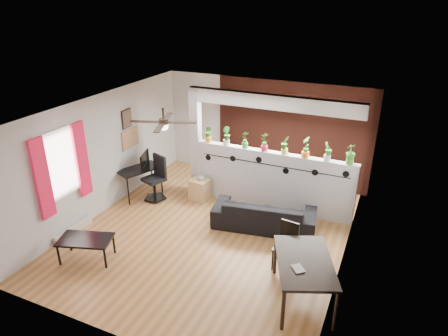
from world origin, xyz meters
TOP-DOWN VIEW (x-y plane):
  - room_shell at (0.00, 0.00)m, footprint 6.30×7.10m
  - partition_wall at (0.80, 1.50)m, footprint 3.60×0.18m
  - ceiling_header at (0.80, 1.50)m, footprint 3.60×0.18m
  - pier_column at (-1.11, 1.50)m, footprint 0.22×0.20m
  - brick_panel at (0.80, 2.97)m, footprint 3.90×0.05m
  - vine_decal at (0.80, 1.40)m, footprint 3.31×0.01m
  - window_assembly at (-2.56, -1.20)m, footprint 0.09×1.30m
  - baseboard_heater at (-2.54, -1.20)m, footprint 0.08×1.00m
  - corkboard at (-2.58, 0.95)m, footprint 0.03×0.60m
  - framed_art at (-2.58, 0.90)m, footprint 0.03×0.34m
  - ceiling_fan at (-0.80, -0.30)m, footprint 1.19×1.19m
  - potted_plant_0 at (-0.78, 1.50)m, footprint 0.21×0.18m
  - potted_plant_1 at (-0.33, 1.50)m, footprint 0.27×0.25m
  - potted_plant_2 at (0.12, 1.50)m, footprint 0.24×0.22m
  - potted_plant_3 at (0.57, 1.50)m, footprint 0.27×0.26m
  - potted_plant_4 at (1.03, 1.50)m, footprint 0.26×0.26m
  - potted_plant_5 at (1.48, 1.50)m, footprint 0.26×0.28m
  - potted_plant_6 at (1.93, 1.50)m, footprint 0.25×0.26m
  - potted_plant_7 at (2.38, 1.50)m, footprint 0.27×0.28m
  - sofa at (0.91, 0.64)m, footprint 2.12×1.11m
  - cube_shelf at (-0.87, 1.16)m, footprint 0.45×0.41m
  - cup at (-0.82, 1.16)m, footprint 0.18×0.18m
  - computer_desk at (-2.25, 0.76)m, footprint 0.87×1.11m
  - monitor at (-2.25, 0.91)m, footprint 0.34×0.16m
  - office_chair at (-1.81, 0.78)m, footprint 0.57×0.58m
  - dining_table at (2.17, -1.17)m, footprint 1.29×1.58m
  - book at (2.07, -1.47)m, footprint 0.25×0.26m
  - folding_chair at (1.70, -0.46)m, footprint 0.41×0.41m
  - coffee_table at (-1.69, -1.75)m, footprint 1.06×0.79m

SIDE VIEW (x-z plane):
  - baseboard_heater at x=-2.54m, z-range 0.00..0.18m
  - cube_shelf at x=-0.87m, z-range 0.00..0.51m
  - sofa at x=0.91m, z-range 0.00..0.59m
  - coffee_table at x=-1.69m, z-range 0.17..0.61m
  - office_chair at x=-1.81m, z-range -0.06..0.99m
  - folding_chair at x=1.70m, z-range 0.08..0.97m
  - cup at x=-0.82m, z-range 0.51..0.62m
  - computer_desk at x=-2.25m, z-range 0.29..1.01m
  - dining_table at x=2.17m, z-range 0.29..1.04m
  - partition_wall at x=0.80m, z-range 0.00..1.35m
  - book at x=2.07m, z-range 0.75..0.77m
  - monitor at x=-2.25m, z-range 0.72..0.91m
  - vine_decal at x=0.80m, z-range 0.93..1.23m
  - room_shell at x=0.00m, z-range -0.15..2.75m
  - pier_column at x=-1.11m, z-range 0.00..2.60m
  - brick_panel at x=0.80m, z-range 0.00..2.60m
  - corkboard at x=-2.58m, z-range 1.12..1.58m
  - window_assembly at x=-2.56m, z-range 0.73..2.28m
  - potted_plant_0 at x=-0.78m, z-range 1.36..1.75m
  - potted_plant_2 at x=0.12m, z-range 1.36..1.75m
  - potted_plant_4 at x=1.03m, z-range 1.36..1.76m
  - potted_plant_6 at x=1.93m, z-range 1.36..1.77m
  - potted_plant_3 at x=0.57m, z-range 1.36..1.78m
  - potted_plant_1 at x=-0.33m, z-range 1.36..1.78m
  - potted_plant_7 at x=2.38m, z-range 1.36..1.79m
  - potted_plant_5 at x=1.48m, z-range 1.36..1.81m
  - framed_art at x=-2.58m, z-range 1.63..2.07m
  - ceiling_fan at x=-0.80m, z-range 2.10..2.53m
  - ceiling_header at x=0.80m, z-range 2.30..2.60m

